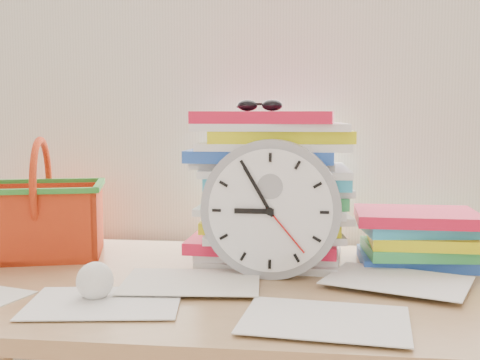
# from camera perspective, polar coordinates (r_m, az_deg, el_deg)

# --- Properties ---
(curtain) EXTENTS (2.40, 0.01, 2.50)m
(curtain) POSITION_cam_1_polar(r_m,az_deg,el_deg) (1.56, 0.85, 14.35)
(curtain) COLOR white
(curtain) RESTS_ON room_shell
(desk) EXTENTS (1.40, 0.70, 0.75)m
(desk) POSITION_cam_1_polar(r_m,az_deg,el_deg) (1.24, -1.08, -12.80)
(desk) COLOR #A37A4C
(desk) RESTS_ON ground
(paper_stack) EXTENTS (0.37, 0.31, 0.34)m
(paper_stack) POSITION_cam_1_polar(r_m,az_deg,el_deg) (1.36, 2.98, -0.58)
(paper_stack) COLOR white
(paper_stack) RESTS_ON desk
(clock) EXTENTS (0.28, 0.06, 0.28)m
(clock) POSITION_cam_1_polar(r_m,az_deg,el_deg) (1.22, 2.96, -2.74)
(clock) COLOR #939498
(clock) RESTS_ON desk
(sunglasses) EXTENTS (0.13, 0.12, 0.03)m
(sunglasses) POSITION_cam_1_polar(r_m,az_deg,el_deg) (1.33, 1.88, 7.09)
(sunglasses) COLOR black
(sunglasses) RESTS_ON paper_stack
(book_stack) EXTENTS (0.30, 0.24, 0.12)m
(book_stack) POSITION_cam_1_polar(r_m,az_deg,el_deg) (1.38, 17.05, -5.28)
(book_stack) COLOR white
(book_stack) RESTS_ON desk
(basket) EXTENTS (0.32, 0.28, 0.27)m
(basket) POSITION_cam_1_polar(r_m,az_deg,el_deg) (1.47, -18.27, -1.67)
(basket) COLOR #E44116
(basket) RESTS_ON desk
(crumpled_ball) EXTENTS (0.07, 0.07, 0.07)m
(crumpled_ball) POSITION_cam_1_polar(r_m,az_deg,el_deg) (1.12, -13.61, -9.25)
(crumpled_ball) COLOR white
(crumpled_ball) RESTS_ON desk
(scattered_papers) EXTENTS (1.26, 0.42, 0.02)m
(scattered_papers) POSITION_cam_1_polar(r_m,az_deg,el_deg) (1.22, -1.09, -9.20)
(scattered_papers) COLOR white
(scattered_papers) RESTS_ON desk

